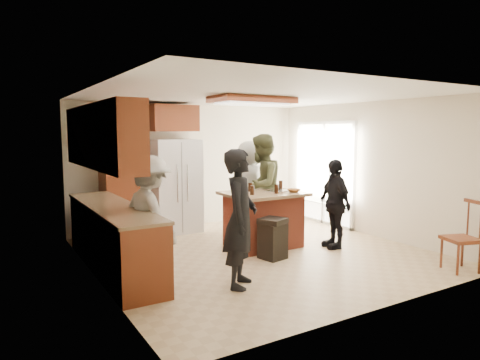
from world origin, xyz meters
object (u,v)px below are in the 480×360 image
person_counter (150,216)px  refrigerator (175,186)px  person_front_left (240,218)px  trash_bin (273,238)px  spindle_chair (462,239)px  person_behind_left (262,186)px  person_behind_right (250,186)px  kitchen_island (263,219)px  person_side_right (334,204)px

person_counter → refrigerator: 2.56m
person_front_left → person_counter: (-0.82, 0.99, -0.05)m
trash_bin → spindle_chair: (1.93, -1.84, 0.13)m
trash_bin → refrigerator: bearing=103.2°
person_behind_left → refrigerator: bearing=-79.8°
person_counter → person_behind_right: bearing=-71.3°
refrigerator → person_behind_left: bearing=-46.6°
person_behind_right → person_counter: 2.96m
refrigerator → kitchen_island: refrigerator is taller
person_side_right → refrigerator: refrigerator is taller
person_behind_right → spindle_chair: 3.82m
refrigerator → person_counter: bearing=-119.8°
person_side_right → trash_bin: 1.33m
person_side_right → kitchen_island: person_side_right is taller
spindle_chair → trash_bin: bearing=136.4°
spindle_chair → person_behind_left: bearing=113.5°
person_behind_left → trash_bin: 1.50m
refrigerator → trash_bin: 2.60m
spindle_chair → person_side_right: bearing=109.9°
person_behind_left → kitchen_island: bearing=25.7°
person_behind_right → person_side_right: person_behind_right is taller
kitchen_island → trash_bin: 0.74m
spindle_chair → kitchen_island: bearing=123.4°
refrigerator → person_behind_right: bearing=-29.4°
person_behind_left → kitchen_island: size_ratio=1.49×
person_behind_right → person_counter: (-2.55, -1.50, -0.07)m
trash_bin → kitchen_island: bearing=67.4°
person_side_right → person_counter: bearing=-80.6°
person_front_left → trash_bin: 1.39m
person_counter → person_side_right: bearing=-106.2°
kitchen_island → person_side_right: bearing=-34.1°
person_behind_left → person_side_right: bearing=85.4°
refrigerator → spindle_chair: refrigerator is taller
person_behind_right → refrigerator: 1.46m
refrigerator → trash_bin: bearing=-76.8°
person_front_left → kitchen_island: size_ratio=1.35×
person_behind_left → spindle_chair: size_ratio=1.92×
person_front_left → person_side_right: 2.42m
person_behind_right → spindle_chair: (1.24, -3.59, -0.43)m
person_behind_left → trash_bin: person_behind_left is taller
person_counter → spindle_chair: person_counter is taller
person_front_left → person_side_right: size_ratio=1.16×
person_behind_right → trash_bin: 1.97m
person_counter → person_behind_left: bearing=-80.4°
person_behind_left → person_front_left: bearing=16.9°
person_front_left → spindle_chair: 3.18m
person_counter → kitchen_island: bearing=-90.6°
person_behind_right → refrigerator: size_ratio=0.99×
trash_bin → person_behind_right: bearing=68.3°
trash_bin → person_front_left: bearing=-144.1°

